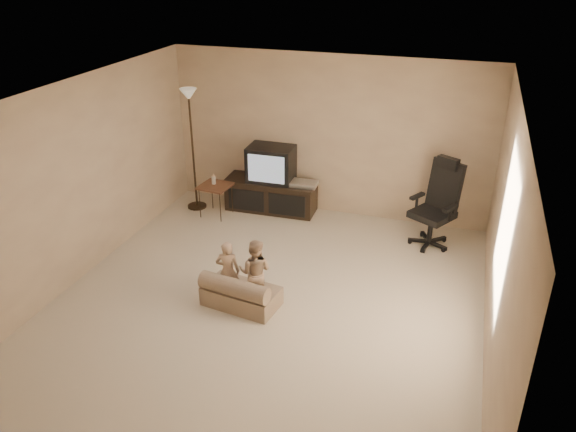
# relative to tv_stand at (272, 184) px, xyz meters

# --- Properties ---
(floor) EXTENTS (5.50, 5.50, 0.00)m
(floor) POSITION_rel_tv_stand_xyz_m (0.84, -2.49, -0.45)
(floor) COLOR beige
(floor) RESTS_ON ground
(room_shell) EXTENTS (5.50, 5.50, 5.50)m
(room_shell) POSITION_rel_tv_stand_xyz_m (0.84, -2.49, 1.07)
(room_shell) COLOR white
(room_shell) RESTS_ON floor
(tv_stand) EXTENTS (1.52, 0.60, 1.07)m
(tv_stand) POSITION_rel_tv_stand_xyz_m (0.00, 0.00, 0.00)
(tv_stand) COLOR black
(tv_stand) RESTS_ON floor
(office_chair) EXTENTS (0.80, 0.81, 1.28)m
(office_chair) POSITION_rel_tv_stand_xyz_m (2.59, -0.36, 0.01)
(office_chair) COLOR black
(office_chair) RESTS_ON floor
(side_table) EXTENTS (0.51, 0.51, 0.70)m
(side_table) POSITION_rel_tv_stand_xyz_m (-0.77, -0.47, 0.05)
(side_table) COLOR brown
(side_table) RESTS_ON floor
(floor_lamp) EXTENTS (0.30, 0.30, 1.96)m
(floor_lamp) POSITION_rel_tv_stand_xyz_m (-1.21, -0.30, 0.98)
(floor_lamp) COLOR #322416
(floor_lamp) RESTS_ON floor
(child_sofa) EXTENTS (0.95, 0.62, 0.43)m
(child_sofa) POSITION_rel_tv_stand_xyz_m (0.55, -2.68, -0.27)
(child_sofa) COLOR gray
(child_sofa) RESTS_ON floor
(toddler_left) EXTENTS (0.33, 0.28, 0.79)m
(toddler_left) POSITION_rel_tv_stand_xyz_m (0.37, -2.59, -0.05)
(toddler_left) COLOR tan
(toddler_left) RESTS_ON floor
(toddler_right) EXTENTS (0.43, 0.27, 0.84)m
(toddler_right) POSITION_rel_tv_stand_xyz_m (0.70, -2.53, -0.03)
(toddler_right) COLOR tan
(toddler_right) RESTS_ON floor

